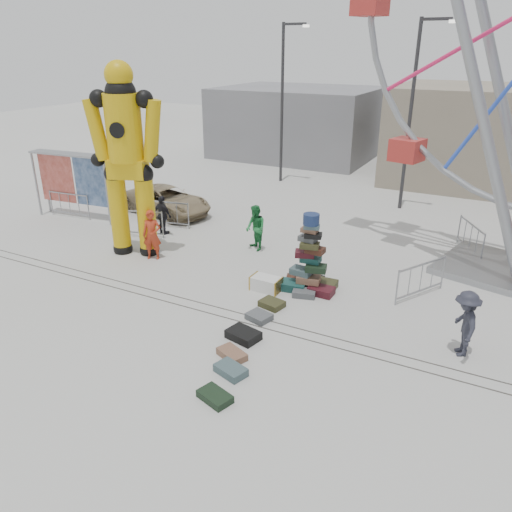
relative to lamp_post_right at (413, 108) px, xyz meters
The scene contains 27 objects.
ground 14.09m from the lamp_post_right, 103.39° to the right, with size 90.00×90.00×0.00m, color #9E9E99.
track_line_near 13.54m from the lamp_post_right, 104.01° to the right, with size 40.00×0.04×0.01m, color #47443F.
track_line_far 13.18m from the lamp_post_right, 104.46° to the right, with size 40.00×0.04×0.01m, color #47443F.
building_right 8.26m from the lamp_post_right, 60.84° to the left, with size 12.00×8.00×5.00m, color gray.
building_left 13.00m from the lamp_post_right, 135.30° to the left, with size 10.00×8.00×4.40m, color gray.
lamp_post_right is the anchor object (origin of this frame).
lamp_post_left 7.28m from the lamp_post_right, 164.05° to the left, with size 1.41×0.25×8.00m.
suitcase_tower 10.45m from the lamp_post_right, 94.08° to the right, with size 1.73×1.52×2.45m.
crash_test_dummy 12.32m from the lamp_post_right, 126.66° to the right, with size 2.65×1.34×6.74m.
banner_scaffold 14.68m from the lamp_post_right, 147.00° to the right, with size 3.93×1.06×2.81m.
steamer_trunk 11.36m from the lamp_post_right, 99.95° to the right, with size 0.92×0.53×0.43m, color silver.
row_case_0 12.12m from the lamp_post_right, 96.08° to the right, with size 0.66×0.52×0.19m, color #39391C.
row_case_1 12.88m from the lamp_post_right, 95.64° to the right, with size 0.63×0.52×0.18m, color #53565A.
row_case_2 13.86m from the lamp_post_right, 94.81° to the right, with size 0.83×0.58×0.22m, color black.
row_case_3 14.66m from the lamp_post_right, 93.87° to the right, with size 0.74×0.43×0.18m, color brown.
row_case_4 15.20m from the lamp_post_right, 92.52° to the right, with size 0.74×0.46×0.20m, color #425A5F.
row_case_5 16.10m from the lamp_post_right, 91.77° to the right, with size 0.74×0.46×0.17m, color black.
barricade_dummy_a 15.39m from the lamp_post_right, 147.50° to the right, with size 2.00×0.10×1.10m, color gray, non-canonical shape.
barricade_dummy_b 12.54m from the lamp_post_right, 134.19° to the right, with size 2.00×0.10×1.10m, color gray, non-canonical shape.
barricade_dummy_c 11.43m from the lamp_post_right, 138.90° to the right, with size 2.00×0.10×1.10m, color gray, non-canonical shape.
barricade_wheel_front 9.78m from the lamp_post_right, 74.30° to the right, with size 2.00×0.10×1.10m, color gray, non-canonical shape.
barricade_wheel_back 6.70m from the lamp_post_right, 52.04° to the right, with size 2.00×0.10×1.10m, color gray, non-canonical shape.
pedestrian_red 12.41m from the lamp_post_right, 122.83° to the right, with size 0.64×0.42×1.76m, color #A63017.
pedestrian_green 9.17m from the lamp_post_right, 115.65° to the right, with size 0.81×0.63×1.67m, color #1C7133.
pedestrian_black 11.54m from the lamp_post_right, 134.41° to the right, with size 0.92×0.38×1.56m, color black.
pedestrian_grey 12.44m from the lamp_post_right, 70.89° to the right, with size 1.08×0.62×1.67m, color #252631.
parked_suv 11.40m from the lamp_post_right, 148.35° to the right, with size 1.99×4.31×1.20m, color #917E5D.
Camera 1 is at (7.35, -9.66, 6.94)m, focal length 35.00 mm.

